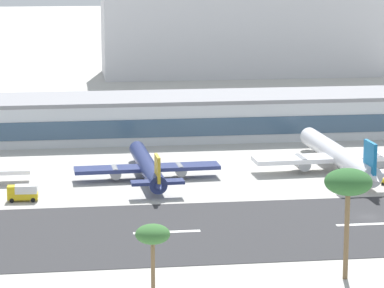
% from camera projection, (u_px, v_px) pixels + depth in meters
% --- Properties ---
extents(ground_plane, '(1400.00, 1400.00, 0.00)m').
position_uv_depth(ground_plane, '(368.00, 217.00, 177.43)').
color(ground_plane, '#B2AFA8').
extents(runway_strip, '(800.00, 37.58, 0.08)m').
position_uv_depth(runway_strip, '(376.00, 224.00, 172.77)').
color(runway_strip, '#2D2D30').
rests_on(runway_strip, ground_plane).
extents(runway_centreline_dash_3, '(12.00, 1.20, 0.01)m').
position_uv_depth(runway_centreline_dash_3, '(167.00, 232.00, 167.76)').
color(runway_centreline_dash_3, white).
rests_on(runway_centreline_dash_3, runway_strip).
extents(runway_centreline_dash_4, '(12.00, 1.20, 0.01)m').
position_uv_depth(runway_centreline_dash_4, '(368.00, 224.00, 172.56)').
color(runway_centreline_dash_4, white).
rests_on(runway_centreline_dash_4, runway_strip).
extents(terminal_building, '(166.41, 23.08, 11.22)m').
position_uv_depth(terminal_building, '(207.00, 116.00, 253.80)').
color(terminal_building, silver).
rests_on(terminal_building, ground_plane).
extents(distant_hotel_block, '(114.57, 34.63, 48.57)m').
position_uv_depth(distant_hotel_block, '(246.00, 14.00, 378.54)').
color(distant_hotel_block, '#BCBCC1').
rests_on(distant_hotel_block, ground_plane).
extents(airliner_gold_tail_gate_1, '(32.01, 41.90, 8.74)m').
position_uv_depth(airliner_gold_tail_gate_1, '(148.00, 167.00, 205.61)').
color(airliner_gold_tail_gate_1, navy).
rests_on(airliner_gold_tail_gate_1, ground_plane).
extents(airliner_blue_tail_gate_2, '(39.49, 51.04, 10.65)m').
position_uv_depth(airliner_blue_tail_gate_2, '(340.00, 157.00, 213.22)').
color(airliner_blue_tail_gate_2, silver).
rests_on(airliner_blue_tail_gate_2, ground_plane).
extents(service_box_truck_1, '(6.11, 2.92, 3.25)m').
position_uv_depth(service_box_truck_1, '(23.00, 192.00, 188.43)').
color(service_box_truck_1, gold).
rests_on(service_box_truck_1, ground_plane).
extents(palm_tree_1, '(4.78, 4.78, 12.68)m').
position_uv_depth(palm_tree_1, '(153.00, 236.00, 128.21)').
color(palm_tree_1, brown).
rests_on(palm_tree_1, ground_plane).
extents(palm_tree_2, '(7.21, 7.21, 17.19)m').
position_uv_depth(palm_tree_2, '(348.00, 184.00, 141.12)').
color(palm_tree_2, brown).
rests_on(palm_tree_2, ground_plane).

